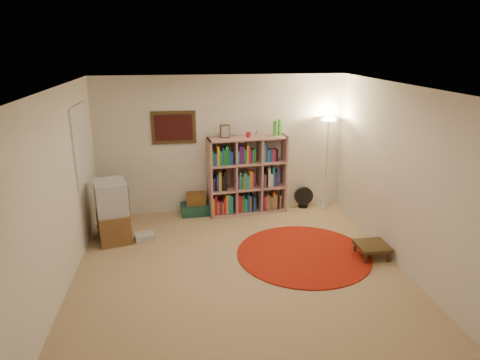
# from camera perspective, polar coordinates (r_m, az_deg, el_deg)

# --- Properties ---
(room) EXTENTS (4.54, 4.54, 2.54)m
(room) POSITION_cam_1_polar(r_m,az_deg,el_deg) (5.68, -0.76, -0.20)
(room) COLOR tan
(room) RESTS_ON ground
(bookshelf) EXTENTS (1.46, 0.57, 1.71)m
(bookshelf) POSITION_cam_1_polar(r_m,az_deg,el_deg) (7.82, 0.80, 0.47)
(bookshelf) COLOR #A5746E
(bookshelf) RESTS_ON ground
(floor_lamp) EXTENTS (0.38, 0.38, 1.76)m
(floor_lamp) POSITION_cam_1_polar(r_m,az_deg,el_deg) (7.99, 11.68, 6.19)
(floor_lamp) COLOR white
(floor_lamp) RESTS_ON ground
(floor_fan) EXTENTS (0.36, 0.19, 0.41)m
(floor_fan) POSITION_cam_1_polar(r_m,az_deg,el_deg) (8.27, 8.48, -2.27)
(floor_fan) COLOR black
(floor_fan) RESTS_ON ground
(tv_stand) EXTENTS (0.62, 0.77, 0.98)m
(tv_stand) POSITION_cam_1_polar(r_m,az_deg,el_deg) (7.07, -16.64, -4.08)
(tv_stand) COLOR brown
(tv_stand) RESTS_ON ground
(dvd_box) EXTENTS (0.35, 0.32, 0.10)m
(dvd_box) POSITION_cam_1_polar(r_m,az_deg,el_deg) (7.10, -12.62, -7.37)
(dvd_box) COLOR #B6B6BB
(dvd_box) RESTS_ON ground
(suitcase) EXTENTS (0.63, 0.43, 0.19)m
(suitcase) POSITION_cam_1_polar(r_m,az_deg,el_deg) (7.96, -5.69, -3.81)
(suitcase) COLOR #153A2F
(suitcase) RESTS_ON ground
(wicker_basket) EXTENTS (0.36, 0.26, 0.20)m
(wicker_basket) POSITION_cam_1_polar(r_m,az_deg,el_deg) (7.89, -5.86, -2.46)
(wicker_basket) COLOR brown
(wicker_basket) RESTS_ON suitcase
(paper_towel) EXTENTS (0.13, 0.13, 0.23)m
(paper_towel) POSITION_cam_1_polar(r_m,az_deg,el_deg) (8.06, -1.63, -3.30)
(paper_towel) COLOR silver
(paper_towel) RESTS_ON ground
(red_rug) EXTENTS (2.00, 2.00, 0.02)m
(red_rug) POSITION_cam_1_polar(r_m,az_deg,el_deg) (6.56, 8.47, -9.71)
(red_rug) COLOR maroon
(red_rug) RESTS_ON ground
(side_table) EXTENTS (0.45, 0.45, 0.21)m
(side_table) POSITION_cam_1_polar(r_m,az_deg,el_deg) (6.63, 17.21, -8.44)
(side_table) COLOR #332512
(side_table) RESTS_ON ground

